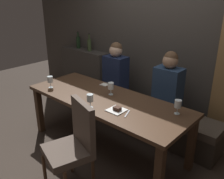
# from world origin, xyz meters

# --- Properties ---
(ground) EXTENTS (9.00, 9.00, 0.00)m
(ground) POSITION_xyz_m (0.00, 0.00, 0.00)
(ground) COLOR #382D26
(back_wall_tiled) EXTENTS (6.00, 0.12, 3.00)m
(back_wall_tiled) POSITION_xyz_m (0.00, 1.22, 1.50)
(back_wall_tiled) COLOR #423D38
(back_wall_tiled) RESTS_ON ground
(back_counter) EXTENTS (1.10, 0.28, 0.95)m
(back_counter) POSITION_xyz_m (-1.55, 1.04, 0.47)
(back_counter) COLOR #38342F
(back_counter) RESTS_ON ground
(dining_table) EXTENTS (2.20, 0.84, 0.74)m
(dining_table) POSITION_xyz_m (0.00, 0.00, 0.65)
(dining_table) COLOR #412B1C
(dining_table) RESTS_ON ground
(banquette_bench) EXTENTS (2.50, 0.44, 0.45)m
(banquette_bench) POSITION_xyz_m (0.00, 0.70, 0.23)
(banquette_bench) COLOR #312A23
(banquette_bench) RESTS_ON ground
(chair_near_side) EXTENTS (0.55, 0.55, 0.98)m
(chair_near_side) POSITION_xyz_m (0.23, -0.72, 0.56)
(chair_near_side) COLOR #4C3321
(chair_near_side) RESTS_ON ground
(diner_redhead) EXTENTS (0.36, 0.24, 0.83)m
(diner_redhead) POSITION_xyz_m (-0.47, 0.73, 0.84)
(diner_redhead) COLOR #192342
(diner_redhead) RESTS_ON banquette_bench
(diner_bearded) EXTENTS (0.36, 0.24, 0.83)m
(diner_bearded) POSITION_xyz_m (0.46, 0.73, 0.84)
(diner_bearded) COLOR navy
(diner_bearded) RESTS_ON banquette_bench
(wine_bottle_dark_red) EXTENTS (0.08, 0.08, 0.33)m
(wine_bottle_dark_red) POSITION_xyz_m (-1.74, 1.07, 1.07)
(wine_bottle_dark_red) COLOR black
(wine_bottle_dark_red) RESTS_ON back_counter
(wine_bottle_pale_label) EXTENTS (0.08, 0.08, 0.33)m
(wine_bottle_pale_label) POSITION_xyz_m (-1.40, 1.04, 1.07)
(wine_bottle_pale_label) COLOR #384728
(wine_bottle_pale_label) RESTS_ON back_counter
(wine_glass_end_right) EXTENTS (0.08, 0.08, 0.16)m
(wine_glass_end_right) POSITION_xyz_m (-0.82, -0.25, 0.86)
(wine_glass_end_right) COLOR silver
(wine_glass_end_right) RESTS_ON dining_table
(wine_glass_end_left) EXTENTS (0.08, 0.08, 0.16)m
(wine_glass_end_left) POSITION_xyz_m (0.05, -0.32, 0.85)
(wine_glass_end_left) COLOR silver
(wine_glass_end_left) RESTS_ON dining_table
(wine_glass_near_right) EXTENTS (0.08, 0.08, 0.16)m
(wine_glass_near_right) POSITION_xyz_m (-0.03, 0.13, 0.85)
(wine_glass_near_right) COLOR silver
(wine_glass_near_right) RESTS_ON dining_table
(wine_glass_far_right) EXTENTS (0.08, 0.08, 0.16)m
(wine_glass_far_right) POSITION_xyz_m (0.87, 0.21, 0.85)
(wine_glass_far_right) COLOR silver
(wine_glass_far_right) RESTS_ON dining_table
(dessert_plate) EXTENTS (0.19, 0.19, 0.05)m
(dessert_plate) POSITION_xyz_m (0.33, -0.17, 0.75)
(dessert_plate) COLOR white
(dessert_plate) RESTS_ON dining_table
(fork_on_table) EXTENTS (0.08, 0.16, 0.01)m
(fork_on_table) POSITION_xyz_m (0.47, -0.16, 0.74)
(fork_on_table) COLOR silver
(fork_on_table) RESTS_ON dining_table
(folded_napkin) EXTENTS (0.12, 0.11, 0.01)m
(folded_napkin) POSITION_xyz_m (-0.33, 0.33, 0.74)
(folded_napkin) COLOR silver
(folded_napkin) RESTS_ON dining_table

